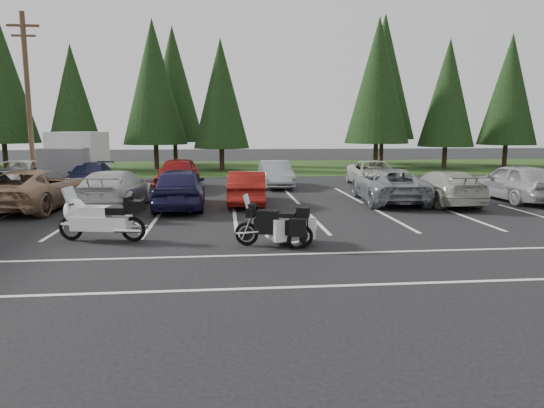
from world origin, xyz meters
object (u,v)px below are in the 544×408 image
at_px(car_far_0, 18,175).
at_px(car_far_1, 90,176).
at_px(box_truck, 74,159).
at_px(car_near_5, 247,188).
at_px(car_near_3, 115,190).
at_px(adventure_motorcycle, 273,221).
at_px(car_far_2, 178,174).
at_px(car_near_6, 389,185).
at_px(touring_motorcycle, 101,214).
at_px(car_far_4, 374,174).
at_px(car_near_7, 443,187).
at_px(cargo_trailer, 290,230).
at_px(car_near_2, 37,189).
at_px(car_near_4, 180,188).
at_px(car_near_8, 515,182).
at_px(car_far_3, 276,174).
at_px(utility_pole, 28,97).

distance_m(car_far_0, car_far_1, 3.55).
distance_m(box_truck, car_near_5, 12.01).
height_order(car_near_3, adventure_motorcycle, car_near_3).
bearing_deg(car_far_2, car_near_6, -25.94).
bearing_deg(touring_motorcycle, car_far_4, 57.25).
height_order(car_near_7, car_far_1, car_near_7).
bearing_deg(cargo_trailer, car_near_2, 127.47).
bearing_deg(car_far_1, car_near_3, -69.83).
bearing_deg(cargo_trailer, car_near_4, 103.13).
distance_m(car_near_2, adventure_motorcycle, 11.02).
height_order(car_near_5, car_far_4, car_far_4).
bearing_deg(touring_motorcycle, car_near_3, 109.42).
xyz_separation_m(car_near_3, car_far_4, (12.19, 6.31, -0.06)).
height_order(car_near_4, cargo_trailer, car_near_4).
relative_size(car_near_4, car_far_0, 0.88).
height_order(car_near_8, touring_motorcycle, car_near_8).
bearing_deg(box_truck, car_far_3, -10.50).
bearing_deg(car_near_7, car_far_1, -22.64).
xyz_separation_m(car_far_2, adventure_motorcycle, (3.60, -12.55, -0.11)).
distance_m(car_near_2, car_near_5, 8.16).
bearing_deg(car_near_2, box_truck, -77.82).
xyz_separation_m(utility_pole, car_far_1, (3.37, -1.72, -4.02)).
bearing_deg(car_far_0, cargo_trailer, -45.74).
relative_size(car_far_2, touring_motorcycle, 1.74).
bearing_deg(car_near_6, car_far_1, -17.71).
distance_m(car_far_0, touring_motorcycle, 13.84).
bearing_deg(box_truck, car_near_2, -83.50).
bearing_deg(box_truck, touring_motorcycle, -71.22).
bearing_deg(car_far_0, car_near_6, -17.24).
bearing_deg(adventure_motorcycle, cargo_trailer, 42.05).
xyz_separation_m(car_near_2, cargo_trailer, (8.95, -6.81, -0.39)).
xyz_separation_m(car_near_4, car_far_1, (-5.05, 6.33, -0.13)).
relative_size(box_truck, car_far_1, 1.20).
relative_size(utility_pole, car_far_1, 1.92).
distance_m(car_near_7, car_far_4, 6.40).
xyz_separation_m(car_near_8, car_far_4, (-4.39, 5.85, -0.12)).
bearing_deg(touring_motorcycle, car_far_3, 74.20).
height_order(utility_pole, car_near_3, utility_pole).
bearing_deg(box_truck, car_far_1, -58.38).
xyz_separation_m(box_truck, car_near_6, (15.05, -7.80, -0.73)).
relative_size(car_near_3, car_far_0, 0.96).
relative_size(touring_motorcycle, adventure_motorcycle, 1.19).
relative_size(car_near_6, car_far_3, 1.23).
bearing_deg(car_far_2, car_near_7, -24.26).
bearing_deg(car_near_3, car_near_5, -168.93).
distance_m(car_far_3, cargo_trailer, 12.98).
bearing_deg(car_near_2, car_near_6, -172.92).
bearing_deg(utility_pole, car_near_4, -43.74).
distance_m(car_far_1, adventure_motorcycle, 15.25).
height_order(car_near_6, car_far_4, car_near_6).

